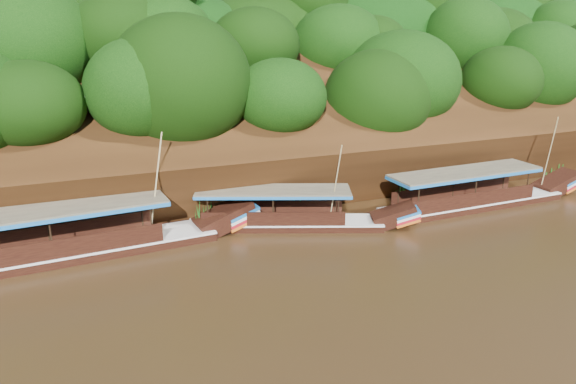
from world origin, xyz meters
name	(u,v)px	position (x,y,z in m)	size (l,w,h in m)	color
ground	(375,278)	(0.00, 0.00, 0.00)	(160.00, 160.00, 0.00)	black
riverbank	(230,139)	(-0.01, 22.73, 1.89)	(120.00, 30.06, 19.40)	black
boat_0	(483,197)	(11.35, 6.35, 0.54)	(14.80, 2.72, 5.88)	black
boat_1	(297,219)	(-0.75, 7.22, 0.50)	(12.48, 6.32, 5.29)	black
boat_2	(90,243)	(-11.66, 7.61, 0.59)	(16.77, 3.59, 6.18)	black
reeds	(233,206)	(-3.77, 9.38, 0.91)	(49.40, 2.55, 2.01)	#1F6719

